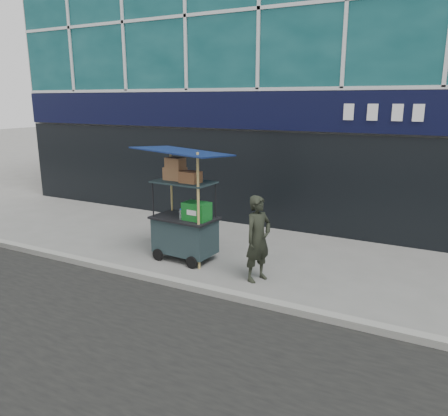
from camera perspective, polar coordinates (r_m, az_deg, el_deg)
The scene contains 4 objects.
ground at distance 8.08m, azimuth -7.19°, elevation -9.17°, with size 80.00×80.00×0.00m, color #63635F.
curb at distance 7.91m, azimuth -8.04°, elevation -9.26°, with size 80.00×0.18×0.12m, color gray.
vendor_cart at distance 8.75m, azimuth -5.10°, elevation -1.71°, with size 1.76×1.30×2.29m.
vendor_man at distance 7.74m, azimuth 4.48°, elevation -4.02°, with size 0.57×0.37×1.55m, color black.
Camera 1 is at (4.30, -6.06, 3.16)m, focal length 35.00 mm.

